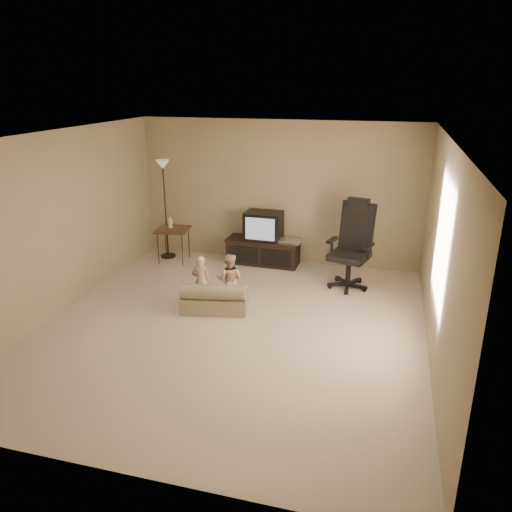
{
  "coord_description": "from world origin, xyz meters",
  "views": [
    {
      "loc": [
        1.88,
        -5.68,
        3.12
      ],
      "look_at": [
        0.17,
        0.6,
        0.82
      ],
      "focal_mm": 35.0,
      "sensor_mm": 36.0,
      "label": 1
    }
  ],
  "objects": [
    {
      "name": "floor",
      "position": [
        0.0,
        0.0,
        0.0
      ],
      "size": [
        5.5,
        5.5,
        0.0
      ],
      "primitive_type": "plane",
      "color": "beige",
      "rests_on": "ground"
    },
    {
      "name": "floor_lamp",
      "position": [
        -2.02,
        2.38,
        1.31
      ],
      "size": [
        0.28,
        0.28,
        1.79
      ],
      "color": "#302115",
      "rests_on": "floor"
    },
    {
      "name": "side_table",
      "position": [
        -1.82,
        2.2,
        0.59
      ],
      "size": [
        0.62,
        0.62,
        0.83
      ],
      "rotation": [
        0.0,
        0.0,
        0.13
      ],
      "color": "brown",
      "rests_on": "floor"
    },
    {
      "name": "toddler_left",
      "position": [
        -0.61,
        0.49,
        0.4
      ],
      "size": [
        0.3,
        0.23,
        0.79
      ],
      "primitive_type": "imported",
      "rotation": [
        0.0,
        0.0,
        3.2
      ],
      "color": "#DDA48A",
      "rests_on": "floor"
    },
    {
      "name": "child_sofa",
      "position": [
        -0.39,
        0.41,
        0.18
      ],
      "size": [
        1.0,
        0.69,
        0.45
      ],
      "rotation": [
        0.0,
        0.0,
        0.19
      ],
      "color": "gray",
      "rests_on": "floor"
    },
    {
      "name": "room_shell",
      "position": [
        0.0,
        0.0,
        1.52
      ],
      "size": [
        5.5,
        5.5,
        5.5
      ],
      "color": "white",
      "rests_on": "floor"
    },
    {
      "name": "tv_stand",
      "position": [
        -0.2,
        2.49,
        0.39
      ],
      "size": [
        1.34,
        0.53,
        0.95
      ],
      "rotation": [
        0.0,
        0.0,
        -0.03
      ],
      "color": "black",
      "rests_on": "floor"
    },
    {
      "name": "toddler_right",
      "position": [
        -0.24,
        0.67,
        0.39
      ],
      "size": [
        0.4,
        0.24,
        0.79
      ],
      "primitive_type": "imported",
      "rotation": [
        0.0,
        0.0,
        3.23
      ],
      "color": "#DDA48A",
      "rests_on": "floor"
    },
    {
      "name": "office_chair",
      "position": [
        1.39,
        1.85,
        0.5
      ],
      "size": [
        0.8,
        0.82,
        1.4
      ],
      "rotation": [
        0.0,
        0.0,
        -0.28
      ],
      "color": "black",
      "rests_on": "floor"
    }
  ]
}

